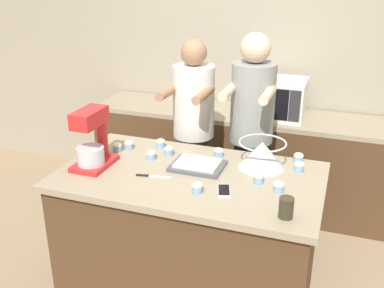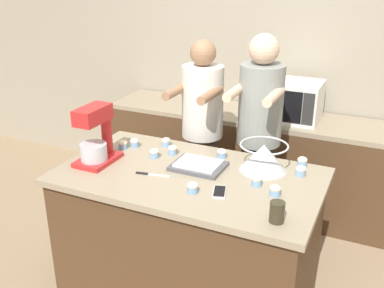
{
  "view_description": "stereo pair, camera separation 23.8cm",
  "coord_description": "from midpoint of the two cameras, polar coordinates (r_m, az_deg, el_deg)",
  "views": [
    {
      "loc": [
        0.84,
        -2.34,
        2.16
      ],
      "look_at": [
        0.0,
        0.05,
        1.14
      ],
      "focal_mm": 42.0,
      "sensor_mm": 36.0,
      "label": 1
    },
    {
      "loc": [
        1.06,
        -2.25,
        2.16
      ],
      "look_at": [
        0.0,
        0.05,
        1.14
      ],
      "focal_mm": 42.0,
      "sensor_mm": 36.0,
      "label": 2
    }
  ],
  "objects": [
    {
      "name": "cupcake_9",
      "position": [
        3.02,
        -5.2,
        -0.85
      ],
      "size": [
        0.06,
        0.06,
        0.06
      ],
      "color": "#759EC6",
      "rests_on": "island_counter"
    },
    {
      "name": "person_right",
      "position": [
        3.33,
        5.43,
        0.07
      ],
      "size": [
        0.33,
        0.5,
        1.72
      ],
      "color": "#232328",
      "rests_on": "ground_plane"
    },
    {
      "name": "cupcake_2",
      "position": [
        3.15,
        -10.18,
        -0.11
      ],
      "size": [
        0.06,
        0.06,
        0.06
      ],
      "color": "#759EC6",
      "rests_on": "island_counter"
    },
    {
      "name": "cupcake_4",
      "position": [
        2.97,
        -7.49,
        -1.38
      ],
      "size": [
        0.06,
        0.06,
        0.06
      ],
      "color": "#759EC6",
      "rests_on": "island_counter"
    },
    {
      "name": "cupcake_3",
      "position": [
        3.13,
        -11.64,
        -0.39
      ],
      "size": [
        0.06,
        0.06,
        0.06
      ],
      "color": "#759EC6",
      "rests_on": "island_counter"
    },
    {
      "name": "mixing_bowl",
      "position": [
        2.83,
        6.5,
        -1.29
      ],
      "size": [
        0.3,
        0.3,
        0.17
      ],
      "color": "#BCBCC1",
      "rests_on": "island_counter"
    },
    {
      "name": "person_left",
      "position": [
        3.47,
        -1.77,
        0.36
      ],
      "size": [
        0.33,
        0.5,
        1.65
      ],
      "color": "brown",
      "rests_on": "ground_plane"
    },
    {
      "name": "cupcake_0",
      "position": [
        2.53,
        -2.02,
        -5.56
      ],
      "size": [
        0.06,
        0.06,
        0.06
      ],
      "color": "#759EC6",
      "rests_on": "island_counter"
    },
    {
      "name": "cupcake_6",
      "position": [
        2.96,
        11.15,
        -1.71
      ],
      "size": [
        0.06,
        0.06,
        0.06
      ],
      "color": "#759EC6",
      "rests_on": "island_counter"
    },
    {
      "name": "cupcake_8",
      "position": [
        3.15,
        -6.18,
        0.1
      ],
      "size": [
        0.06,
        0.06,
        0.06
      ],
      "color": "#759EC6",
      "rests_on": "island_counter"
    },
    {
      "name": "cupcake_1",
      "position": [
        2.83,
        11.12,
        -2.83
      ],
      "size": [
        0.06,
        0.06,
        0.06
      ],
      "color": "#759EC6",
      "rests_on": "island_counter"
    },
    {
      "name": "cupcake_10",
      "position": [
        2.98,
        1.13,
        -1.09
      ],
      "size": [
        0.06,
        0.06,
        0.06
      ],
      "color": "#759EC6",
      "rests_on": "island_counter"
    },
    {
      "name": "cupcake_7",
      "position": [
        2.56,
        8.36,
        -5.41
      ],
      "size": [
        0.06,
        0.06,
        0.06
      ],
      "color": "#759EC6",
      "rests_on": "island_counter"
    },
    {
      "name": "microwave_oven",
      "position": [
        3.97,
        9.25,
        5.76
      ],
      "size": [
        0.46,
        0.4,
        0.33
      ],
      "color": "silver",
      "rests_on": "back_counter"
    },
    {
      "name": "cupcake_5",
      "position": [
        2.65,
        5.95,
        -4.32
      ],
      "size": [
        0.06,
        0.06,
        0.06
      ],
      "color": "#759EC6",
      "rests_on": "island_counter"
    },
    {
      "name": "stand_mixer",
      "position": [
        2.89,
        -14.85,
        0.25
      ],
      "size": [
        0.2,
        0.3,
        0.38
      ],
      "color": "red",
      "rests_on": "island_counter"
    },
    {
      "name": "knife",
      "position": [
        2.74,
        -7.67,
        -4.11
      ],
      "size": [
        0.22,
        0.06,
        0.01
      ],
      "color": "#BCBCC1",
      "rests_on": "island_counter"
    },
    {
      "name": "drinking_glass",
      "position": [
        2.31,
        8.98,
        -8.06
      ],
      "size": [
        0.08,
        0.08,
        0.11
      ],
      "color": "#332D1E",
      "rests_on": "island_counter"
    },
    {
      "name": "baking_tray",
      "position": [
        2.83,
        -1.68,
        -2.74
      ],
      "size": [
        0.33,
        0.25,
        0.04
      ],
      "color": "#4C4C51",
      "rests_on": "island_counter"
    },
    {
      "name": "back_wall",
      "position": [
        4.3,
        6.41,
        11.08
      ],
      "size": [
        10.0,
        0.06,
        2.7
      ],
      "color": "gray",
      "rests_on": "ground_plane"
    },
    {
      "name": "cell_phone",
      "position": [
        2.55,
        1.4,
        -5.98
      ],
      "size": [
        0.11,
        0.16,
        0.01
      ],
      "color": "silver",
      "rests_on": "island_counter"
    },
    {
      "name": "back_counter",
      "position": [
        4.24,
        4.8,
        -1.8
      ],
      "size": [
        2.8,
        0.6,
        0.9
      ],
      "color": "#4C331E",
      "rests_on": "ground_plane"
    },
    {
      "name": "island_counter",
      "position": [
        3.0,
        -2.63,
        -12.06
      ],
      "size": [
        1.61,
        0.92,
        0.96
      ],
      "color": "#4C331E",
      "rests_on": "ground_plane"
    }
  ]
}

